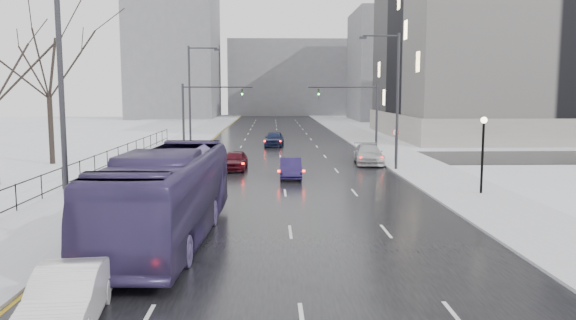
{
  "coord_description": "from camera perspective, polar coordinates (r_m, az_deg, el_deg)",
  "views": [
    {
      "loc": [
        -0.75,
        -0.74,
        5.85
      ],
      "look_at": [
        0.03,
        26.51,
        2.5
      ],
      "focal_mm": 35.0,
      "sensor_mm": 36.0,
      "label": 1
    }
  ],
  "objects": [
    {
      "name": "road",
      "position": [
        61.03,
        -0.94,
        1.53
      ],
      "size": [
        16.0,
        150.0,
        0.04
      ],
      "primitive_type": "cube",
      "color": "black",
      "rests_on": "ground"
    },
    {
      "name": "cross_road",
      "position": [
        49.1,
        -0.76,
        0.19
      ],
      "size": [
        130.0,
        10.0,
        0.04
      ],
      "primitive_type": "cube",
      "color": "black",
      "rests_on": "ground"
    },
    {
      "name": "sidewalk_left",
      "position": [
        61.79,
        -10.73,
        1.53
      ],
      "size": [
        5.0,
        150.0,
        0.16
      ],
      "primitive_type": "cube",
      "color": "silver",
      "rests_on": "ground"
    },
    {
      "name": "sidewalk_right",
      "position": [
        62.05,
        8.8,
        1.59
      ],
      "size": [
        5.0,
        150.0,
        0.16
      ],
      "primitive_type": "cube",
      "color": "silver",
      "rests_on": "ground"
    },
    {
      "name": "park_strip",
      "position": [
        63.98,
        -19.16,
        1.43
      ],
      "size": [
        14.0,
        150.0,
        0.12
      ],
      "primitive_type": "cube",
      "color": "white",
      "rests_on": "ground"
    },
    {
      "name": "tree_park_e",
      "position": [
        48.38,
        -22.78,
        -0.49
      ],
      "size": [
        9.45,
        9.45,
        13.5
      ],
      "primitive_type": null,
      "color": "black",
      "rests_on": "ground"
    },
    {
      "name": "iron_fence",
      "position": [
        33.46,
        -23.12,
        -2.06
      ],
      "size": [
        0.06,
        70.0,
        1.3
      ],
      "color": "black",
      "rests_on": "sidewalk_left"
    },
    {
      "name": "streetlight_r_mid",
      "position": [
        41.71,
        10.76,
        6.57
      ],
      "size": [
        2.95,
        0.25,
        10.0
      ],
      "color": "#2D2D33",
      "rests_on": "ground"
    },
    {
      "name": "streetlight_l_near",
      "position": [
        22.03,
        -21.44,
        5.92
      ],
      "size": [
        2.95,
        0.25,
        10.0
      ],
      "color": "#2D2D33",
      "rests_on": "ground"
    },
    {
      "name": "streetlight_l_far",
      "position": [
        53.26,
        -9.72,
        6.66
      ],
      "size": [
        2.95,
        0.25,
        10.0
      ],
      "color": "#2D2D33",
      "rests_on": "ground"
    },
    {
      "name": "lamppost_r_mid",
      "position": [
        33.04,
        19.2,
        1.57
      ],
      "size": [
        0.36,
        0.36,
        4.28
      ],
      "color": "black",
      "rests_on": "sidewalk_right"
    },
    {
      "name": "mast_signal_right",
      "position": [
        49.44,
        7.78,
        4.92
      ],
      "size": [
        6.1,
        0.33,
        6.5
      ],
      "color": "#2D2D33",
      "rests_on": "ground"
    },
    {
      "name": "mast_signal_left",
      "position": [
        49.21,
        -9.36,
        4.88
      ],
      "size": [
        6.1,
        0.33,
        6.5
      ],
      "color": "#2D2D33",
      "rests_on": "ground"
    },
    {
      "name": "no_uturn_sign",
      "position": [
        45.98,
        10.86,
        2.45
      ],
      "size": [
        0.6,
        0.06,
        2.7
      ],
      "color": "#2D2D33",
      "rests_on": "sidewalk_right"
    },
    {
      "name": "civic_building",
      "position": [
        81.23,
        24.88,
        10.15
      ],
      "size": [
        41.0,
        31.0,
        24.8
      ],
      "color": "gray",
      "rests_on": "ground"
    },
    {
      "name": "bldg_far_right",
      "position": [
        119.37,
        12.45,
        9.32
      ],
      "size": [
        24.0,
        20.0,
        22.0
      ],
      "primitive_type": "cube",
      "color": "slate",
      "rests_on": "ground"
    },
    {
      "name": "bldg_far_left",
      "position": [
        127.79,
        -11.42,
        10.53
      ],
      "size": [
        18.0,
        22.0,
        28.0
      ],
      "primitive_type": "cube",
      "color": "slate",
      "rests_on": "ground"
    },
    {
      "name": "bldg_far_center",
      "position": [
        140.86,
        0.28,
        8.29
      ],
      "size": [
        30.0,
        18.0,
        18.0
      ],
      "primitive_type": "cube",
      "color": "slate",
      "rests_on": "ground"
    },
    {
      "name": "sedan_left_near",
      "position": [
        15.33,
        -21.53,
        -12.83
      ],
      "size": [
        2.07,
        4.63,
        1.48
      ],
      "primitive_type": "imported",
      "rotation": [
        0.0,
        0.0,
        0.12
      ],
      "color": "white",
      "rests_on": "road"
    },
    {
      "name": "bus",
      "position": [
        22.3,
        -12.11,
        -3.53
      ],
      "size": [
        3.6,
        13.01,
        3.59
      ],
      "primitive_type": "imported",
      "rotation": [
        0.0,
        0.0,
        -0.05
      ],
      "color": "#3E3262",
      "rests_on": "road"
    },
    {
      "name": "sedan_center_near",
      "position": [
        41.67,
        -5.42,
        -0.03
      ],
      "size": [
        1.91,
        4.33,
        1.45
      ],
      "primitive_type": "imported",
      "rotation": [
        0.0,
        0.0,
        -0.05
      ],
      "color": "#400B15",
      "rests_on": "road"
    },
    {
      "name": "sedan_right_near",
      "position": [
        37.66,
        0.27,
        -0.84
      ],
      "size": [
        1.46,
        4.09,
        1.34
      ],
      "primitive_type": "imported",
      "rotation": [
        0.0,
        0.0,
        -0.01
      ],
      "color": "#201848",
      "rests_on": "road"
    },
    {
      "name": "sedan_right_far",
      "position": [
        45.49,
        8.16,
        0.59
      ],
      "size": [
        2.52,
        5.5,
        1.56
      ],
      "primitive_type": "imported",
      "rotation": [
        0.0,
        0.0,
        -0.06
      ],
      "color": "#B6B7BB",
      "rests_on": "road"
    },
    {
      "name": "sedan_center_far",
      "position": [
        59.5,
        -1.41,
        2.17
      ],
      "size": [
        2.25,
        4.8,
        1.59
      ],
      "primitive_type": "imported",
      "rotation": [
        0.0,
        0.0,
        -0.08
      ],
      "color": "#141C3D",
      "rests_on": "road"
    }
  ]
}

